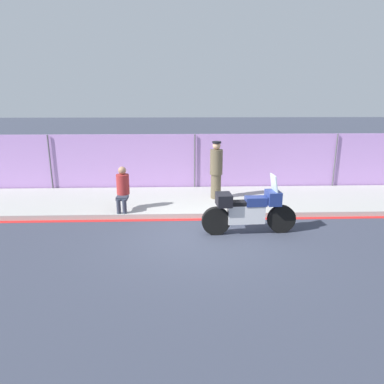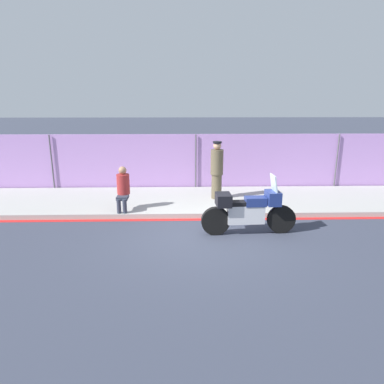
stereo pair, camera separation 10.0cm
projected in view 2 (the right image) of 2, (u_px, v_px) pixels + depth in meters
ground_plane at (202, 235)px, 8.57m from camera, size 120.00×120.00×0.00m
sidewalk at (197, 201)px, 11.28m from camera, size 38.82×3.13×0.15m
curb_paint_stripe at (200, 219)px, 9.70m from camera, size 38.82×0.18×0.01m
storefront_fence at (196, 163)px, 12.62m from camera, size 36.88×0.17×2.09m
motorcycle at (248, 211)px, 8.53m from camera, size 2.40×0.57×1.52m
officer_standing at (217, 170)px, 11.06m from camera, size 0.41×0.41×1.87m
person_seated_on_curb at (123, 186)px, 9.95m from camera, size 0.37×0.66×1.28m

